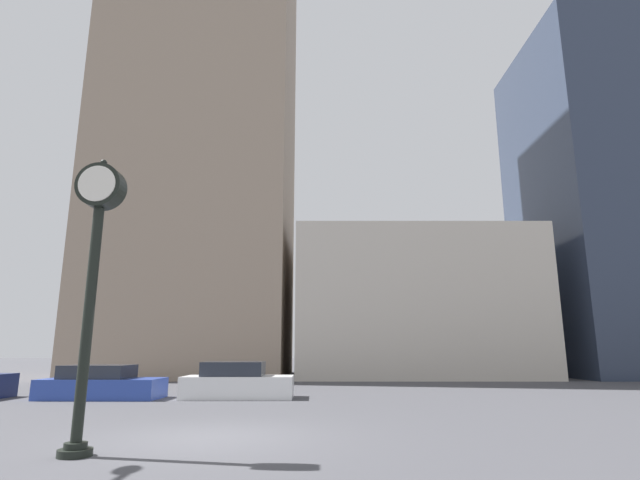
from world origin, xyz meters
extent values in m
plane|color=#424247|center=(0.00, 0.00, 0.00)|extent=(200.00, 200.00, 0.00)
cube|color=gray|center=(-6.34, 24.00, 19.91)|extent=(12.74, 12.00, 39.82)
cube|color=beige|center=(8.38, 24.00, 4.58)|extent=(15.15, 12.00, 9.17)
cube|color=#2D384C|center=(24.72, 24.00, 12.20)|extent=(13.96, 12.00, 24.40)
cylinder|color=black|center=(-1.78, -1.81, 0.06)|extent=(0.55, 0.55, 0.12)
cylinder|color=black|center=(-1.78, -1.81, 0.17)|extent=(0.37, 0.37, 0.10)
cylinder|color=black|center=(-1.78, -1.81, 2.22)|extent=(0.18, 0.18, 3.99)
cylinder|color=black|center=(-1.78, -1.81, 4.62)|extent=(0.82, 0.37, 0.82)
cylinder|color=white|center=(-1.78, -2.00, 4.62)|extent=(0.67, 0.02, 0.67)
cylinder|color=white|center=(-1.78, -1.61, 4.62)|extent=(0.67, 0.02, 0.67)
sphere|color=black|center=(-1.78, -1.81, 5.09)|extent=(0.12, 0.12, 0.12)
cube|color=#28429E|center=(-5.58, 8.08, 0.35)|extent=(4.17, 1.92, 0.71)
cube|color=#232833|center=(-5.78, 8.08, 0.94)|extent=(2.30, 1.67, 0.47)
cube|color=silver|center=(-0.73, 8.29, 0.39)|extent=(3.97, 1.88, 0.78)
cube|color=#232833|center=(-0.93, 8.29, 1.03)|extent=(2.19, 1.64, 0.50)
camera|label=1|loc=(2.23, -10.51, 1.70)|focal=28.00mm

